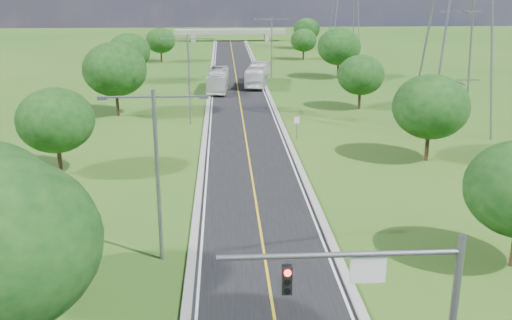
{
  "coord_description": "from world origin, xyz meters",
  "views": [
    {
      "loc": [
        -2.28,
        -18.3,
        15.45
      ],
      "look_at": [
        0.06,
        21.42,
        3.0
      ],
      "focal_mm": 40.0,
      "sensor_mm": 36.0,
      "label": 1
    }
  ],
  "objects": [
    {
      "name": "tree_lc",
      "position": [
        -15.0,
        50.0,
        5.58
      ],
      "size": [
        7.56,
        7.56,
        8.79
      ],
      "color": "black",
      "rests_on": "ground"
    },
    {
      "name": "streetlight_near_left",
      "position": [
        -6.0,
        12.0,
        5.94
      ],
      "size": [
        5.9,
        0.25,
        10.0
      ],
      "color": "slate",
      "rests_on": "ground"
    },
    {
      "name": "tree_re",
      "position": [
        14.5,
        100.0,
        4.02
      ],
      "size": [
        5.46,
        5.46,
        6.35
      ],
      "color": "black",
      "rests_on": "ground"
    },
    {
      "name": "tree_ld",
      "position": [
        -17.0,
        74.0,
        4.95
      ],
      "size": [
        6.72,
        6.72,
        7.82
      ],
      "color": "black",
      "rests_on": "ground"
    },
    {
      "name": "tree_rd",
      "position": [
        17.0,
        76.0,
        5.27
      ],
      "size": [
        7.14,
        7.14,
        8.3
      ],
      "color": "black",
      "rests_on": "ground"
    },
    {
      "name": "bus_inbound",
      "position": [
        -2.97,
        65.67,
        1.62
      ],
      "size": [
        3.28,
        11.32,
        3.11
      ],
      "primitive_type": "imported",
      "rotation": [
        0.0,
        0.0,
        -0.06
      ],
      "color": "silver",
      "rests_on": "road"
    },
    {
      "name": "tree_rb",
      "position": [
        16.0,
        30.0,
        4.95
      ],
      "size": [
        6.72,
        6.72,
        7.82
      ],
      "color": "black",
      "rests_on": "ground"
    },
    {
      "name": "overpass",
      "position": [
        0.0,
        140.0,
        2.41
      ],
      "size": [
        30.0,
        3.0,
        3.2
      ],
      "color": "gray",
      "rests_on": "ground"
    },
    {
      "name": "curb_left",
      "position": [
        -4.25,
        66.0,
        0.11
      ],
      "size": [
        0.5,
        150.0,
        0.22
      ],
      "primitive_type": "cube",
      "color": "gray",
      "rests_on": "ground"
    },
    {
      "name": "curb_right",
      "position": [
        4.25,
        66.0,
        0.11
      ],
      "size": [
        0.5,
        150.0,
        0.22
      ],
      "primitive_type": "cube",
      "color": "gray",
      "rests_on": "ground"
    },
    {
      "name": "tree_rf",
      "position": [
        18.0,
        120.0,
        4.64
      ],
      "size": [
        6.3,
        6.3,
        7.33
      ],
      "color": "black",
      "rests_on": "ground"
    },
    {
      "name": "tree_rc",
      "position": [
        15.0,
        52.0,
        4.33
      ],
      "size": [
        5.88,
        5.88,
        6.84
      ],
      "color": "black",
      "rests_on": "ground"
    },
    {
      "name": "ground",
      "position": [
        0.0,
        60.0,
        0.0
      ],
      "size": [
        260.0,
        260.0,
        0.0
      ],
      "primitive_type": "plane",
      "color": "#235417",
      "rests_on": "ground"
    },
    {
      "name": "streetlight_far_right",
      "position": [
        6.0,
        78.0,
        5.94
      ],
      "size": [
        5.9,
        0.25,
        10.0
      ],
      "color": "slate",
      "rests_on": "ground"
    },
    {
      "name": "speed_limit_sign",
      "position": [
        5.2,
        37.98,
        1.6
      ],
      "size": [
        0.55,
        0.09,
        2.4
      ],
      "color": "slate",
      "rests_on": "ground"
    },
    {
      "name": "streetlight_mid_left",
      "position": [
        -6.0,
        45.0,
        5.94
      ],
      "size": [
        5.9,
        0.25,
        10.0
      ],
      "color": "slate",
      "rests_on": "ground"
    },
    {
      "name": "tree_lb",
      "position": [
        -16.0,
        28.0,
        4.64
      ],
      "size": [
        6.3,
        6.3,
        7.33
      ],
      "color": "black",
      "rests_on": "ground"
    },
    {
      "name": "road",
      "position": [
        0.0,
        66.0,
        0.03
      ],
      "size": [
        8.0,
        150.0,
        0.06
      ],
      "primitive_type": "cube",
      "color": "black",
      "rests_on": "ground"
    },
    {
      "name": "signal_mast",
      "position": [
        3.68,
        -1.0,
        4.91
      ],
      "size": [
        8.54,
        0.33,
        7.2
      ],
      "color": "slate",
      "rests_on": "ground"
    },
    {
      "name": "bus_outbound",
      "position": [
        3.2,
        69.96,
        1.71
      ],
      "size": [
        4.68,
        12.15,
        3.3
      ],
      "primitive_type": "imported",
      "rotation": [
        0.0,
        0.0,
        2.98
      ],
      "color": "silver",
      "rests_on": "road"
    },
    {
      "name": "tree_le",
      "position": [
        -14.5,
        98.0,
        4.33
      ],
      "size": [
        5.88,
        5.88,
        6.84
      ],
      "color": "black",
      "rests_on": "ground"
    }
  ]
}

